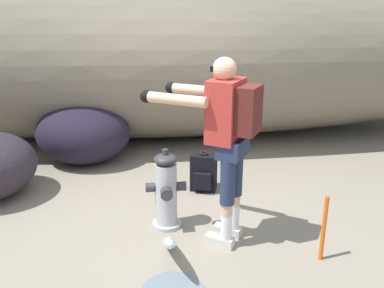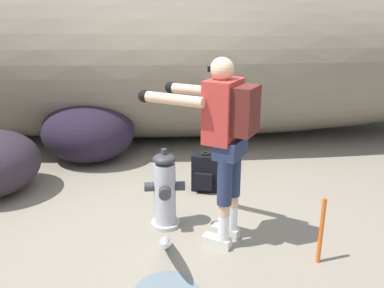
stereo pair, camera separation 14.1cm
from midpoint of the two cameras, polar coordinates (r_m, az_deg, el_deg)
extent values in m
cube|color=gray|center=(4.17, -3.51, -11.39)|extent=(56.00, 56.00, 0.04)
ellipsoid|color=#756B5B|center=(6.80, -4.97, 12.75)|extent=(14.33, 3.20, 2.76)
cylinder|color=#B2B2B7|center=(4.13, -4.57, -11.14)|extent=(0.29, 0.29, 0.04)
cylinder|color=#B2B2B7|center=(3.97, -4.69, -7.01)|extent=(0.21, 0.21, 0.62)
ellipsoid|color=#333338|center=(3.83, -4.83, -2.16)|extent=(0.22, 0.22, 0.10)
cylinder|color=#333338|center=(3.81, -4.86, -1.10)|extent=(0.06, 0.06, 0.05)
cylinder|color=#333338|center=(3.94, -6.92, -6.11)|extent=(0.09, 0.09, 0.09)
cylinder|color=#333338|center=(3.95, -2.52, -5.96)|extent=(0.09, 0.09, 0.09)
cylinder|color=#333338|center=(3.80, -4.66, -6.98)|extent=(0.11, 0.09, 0.11)
ellipsoid|color=silver|center=(3.55, -4.37, -13.70)|extent=(0.10, 0.91, 0.59)
cube|color=beige|center=(3.80, 2.82, -13.47)|extent=(0.27, 0.22, 0.09)
cylinder|color=white|center=(3.70, 3.73, -11.51)|extent=(0.10, 0.10, 0.24)
cylinder|color=#DBAD89|center=(3.61, 3.79, -9.11)|extent=(0.10, 0.10, 0.11)
cylinder|color=#232D4C|center=(3.49, 3.89, -5.14)|extent=(0.13, 0.13, 0.44)
cube|color=beige|center=(3.96, 3.97, -12.07)|extent=(0.27, 0.22, 0.09)
cylinder|color=white|center=(3.86, 4.87, -10.15)|extent=(0.10, 0.10, 0.24)
cylinder|color=#DBAD89|center=(3.78, 4.94, -7.83)|extent=(0.10, 0.10, 0.11)
cylinder|color=#232D4C|center=(3.67, 5.06, -4.00)|extent=(0.13, 0.13, 0.44)
cube|color=#232D4C|center=(3.48, 4.60, -0.48)|extent=(0.34, 0.38, 0.16)
cube|color=#B2332D|center=(3.42, 3.57, 4.70)|extent=(0.39, 0.43, 0.53)
cube|color=#511E19|center=(3.35, 6.77, 4.76)|extent=(0.28, 0.32, 0.40)
sphere|color=#DBAD89|center=(3.36, 3.37, 10.47)|extent=(0.20, 0.20, 0.20)
cube|color=black|center=(3.39, 2.03, 10.65)|extent=(0.10, 0.14, 0.04)
cylinder|color=#DBAD89|center=(3.36, -3.71, 6.29)|extent=(0.54, 0.38, 0.09)
sphere|color=black|center=(3.50, -7.61, 6.66)|extent=(0.11, 0.11, 0.11)
cylinder|color=#DBAD89|center=(3.74, -0.40, 7.60)|extent=(0.54, 0.38, 0.09)
sphere|color=black|center=(3.86, -4.03, 7.91)|extent=(0.11, 0.11, 0.11)
cube|color=black|center=(4.80, 0.82, -3.96)|extent=(0.34, 0.28, 0.44)
cube|color=black|center=(4.71, 0.56, -5.30)|extent=(0.22, 0.12, 0.20)
torus|color=black|center=(4.71, 0.83, -1.27)|extent=(0.10, 0.10, 0.02)
cube|color=black|center=(4.90, 2.00, -3.52)|extent=(0.06, 0.04, 0.37)
cube|color=black|center=(4.92, 0.09, -3.39)|extent=(0.06, 0.04, 0.37)
ellipsoid|color=black|center=(5.81, -15.73, 1.54)|extent=(1.46, 1.30, 0.85)
cylinder|color=#47331E|center=(11.13, -24.77, 9.80)|extent=(0.25, 0.25, 1.37)
cylinder|color=#47331E|center=(10.90, -12.76, 10.15)|extent=(0.25, 0.25, 1.09)
cylinder|color=#47331E|center=(13.81, -0.55, 13.41)|extent=(0.32, 0.32, 1.64)
cylinder|color=#47331E|center=(12.51, 12.15, 12.24)|extent=(0.35, 0.35, 1.53)
cylinder|color=#E55914|center=(3.63, 16.98, -11.31)|extent=(0.04, 0.04, 0.60)
camera|label=1|loc=(0.07, -90.98, -0.33)|focal=37.90mm
camera|label=2|loc=(0.07, 89.02, 0.33)|focal=37.90mm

